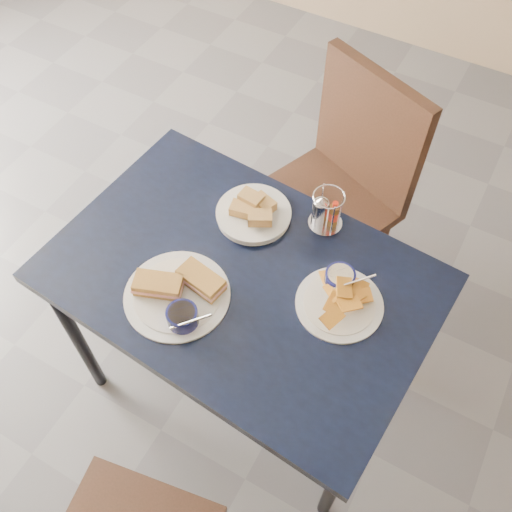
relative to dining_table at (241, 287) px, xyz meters
The scene contains 7 objects.
ground 0.70m from the dining_table, 165.32° to the right, with size 6.00×6.00×0.00m, color #59595E.
dining_table is the anchor object (origin of this frame).
chair_far 0.68m from the dining_table, 87.87° to the left, with size 0.61×0.61×1.01m.
sandwich_plate 0.22m from the dining_table, 126.99° to the right, with size 0.32×0.31×0.12m.
plantain_plate 0.32m from the dining_table, 13.73° to the left, with size 0.26×0.26×0.12m.
bread_basket 0.25m from the dining_table, 109.35° to the left, with size 0.24×0.24×0.07m.
condiment_caddy 0.36m from the dining_table, 66.30° to the left, with size 0.11×0.11×0.14m.
Camera 1 is at (0.67, -0.75, 2.19)m, focal length 40.00 mm.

